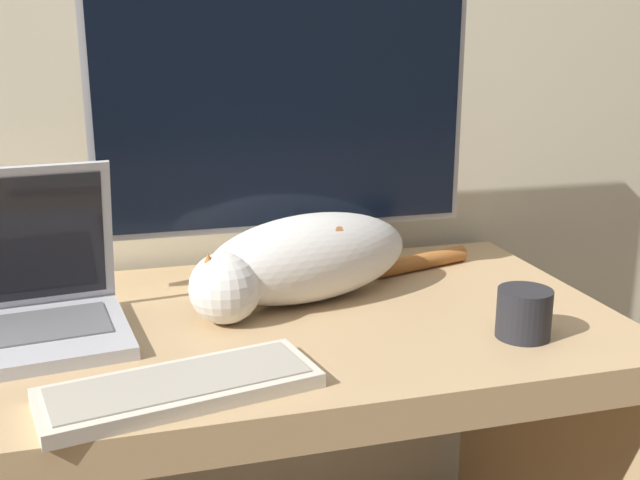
{
  "coord_description": "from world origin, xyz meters",
  "views": [
    {
      "loc": [
        -0.12,
        -0.81,
        1.18
      ],
      "look_at": [
        0.19,
        0.29,
        0.86
      ],
      "focal_mm": 42.0,
      "sensor_mm": 36.0,
      "label": 1
    }
  ],
  "objects_px": {
    "external_keyboard": "(180,387)",
    "coffee_mug": "(524,313)",
    "monitor": "(285,122)",
    "cat": "(303,259)",
    "laptop": "(24,306)"
  },
  "relations": [
    {
      "from": "laptop",
      "to": "coffee_mug",
      "type": "bearing_deg",
      "value": -22.71
    },
    {
      "from": "laptop",
      "to": "cat",
      "type": "height_order",
      "value": "laptop"
    },
    {
      "from": "monitor",
      "to": "cat",
      "type": "height_order",
      "value": "monitor"
    },
    {
      "from": "cat",
      "to": "monitor",
      "type": "bearing_deg",
      "value": 75.53
    },
    {
      "from": "monitor",
      "to": "cat",
      "type": "distance_m",
      "value": 0.25
    },
    {
      "from": "external_keyboard",
      "to": "laptop",
      "type": "bearing_deg",
      "value": 118.01
    },
    {
      "from": "monitor",
      "to": "coffee_mug",
      "type": "relative_size",
      "value": 8.08
    },
    {
      "from": "external_keyboard",
      "to": "coffee_mug",
      "type": "xyz_separation_m",
      "value": [
        0.53,
        0.05,
        0.03
      ]
    },
    {
      "from": "laptop",
      "to": "coffee_mug",
      "type": "xyz_separation_m",
      "value": [
        0.74,
        -0.2,
        -0.01
      ]
    },
    {
      "from": "external_keyboard",
      "to": "coffee_mug",
      "type": "distance_m",
      "value": 0.53
    },
    {
      "from": "monitor",
      "to": "laptop",
      "type": "bearing_deg",
      "value": -161.72
    },
    {
      "from": "monitor",
      "to": "external_keyboard",
      "type": "relative_size",
      "value": 1.8
    },
    {
      "from": "cat",
      "to": "coffee_mug",
      "type": "relative_size",
      "value": 6.94
    },
    {
      "from": "monitor",
      "to": "laptop",
      "type": "height_order",
      "value": "monitor"
    },
    {
      "from": "monitor",
      "to": "cat",
      "type": "xyz_separation_m",
      "value": [
        0.0,
        -0.11,
        -0.22
      ]
    }
  ]
}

